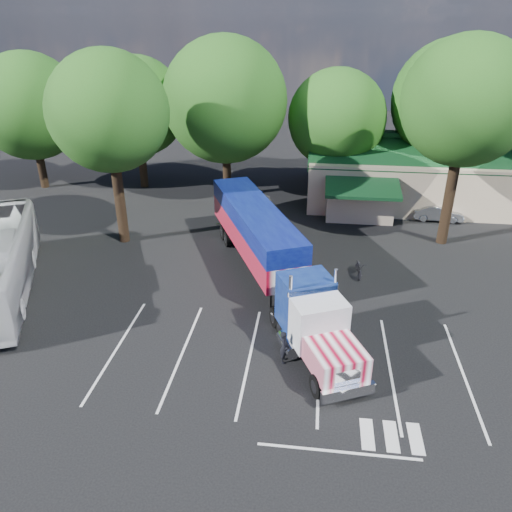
# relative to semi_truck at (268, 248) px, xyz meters

# --- Properties ---
(ground) EXTENTS (120.00, 120.00, 0.00)m
(ground) POSITION_rel_semi_truck_xyz_m (-0.09, -1.17, -2.30)
(ground) COLOR black
(ground) RESTS_ON ground
(event_hall) EXTENTS (24.20, 14.12, 5.55)m
(event_hall) POSITION_rel_semi_truck_xyz_m (13.65, 16.64, -0.09)
(event_hall) COLOR #BFAB8E
(event_hall) RESTS_ON ground
(tree_row_a) EXTENTS (9.00, 9.00, 11.68)m
(tree_row_a) POSITION_rel_semi_truck_xyz_m (-22.09, 15.33, 4.86)
(tree_row_a) COLOR black
(tree_row_a) RESTS_ON ground
(tree_row_b) EXTENTS (8.40, 8.40, 11.35)m
(tree_row_b) POSITION_rel_semi_truck_xyz_m (-13.09, 16.63, 4.83)
(tree_row_b) COLOR black
(tree_row_b) RESTS_ON ground
(tree_row_c) EXTENTS (10.00, 10.00, 13.05)m
(tree_row_c) POSITION_rel_semi_truck_xyz_m (-5.09, 15.03, 5.74)
(tree_row_c) COLOR black
(tree_row_c) RESTS_ON ground
(tree_row_d) EXTENTS (8.00, 8.00, 10.60)m
(tree_row_d) POSITION_rel_semi_truck_xyz_m (3.91, 16.33, 4.28)
(tree_row_d) COLOR black
(tree_row_d) RESTS_ON ground
(tree_row_e) EXTENTS (9.60, 9.60, 12.90)m
(tree_row_e) POSITION_rel_semi_truck_xyz_m (12.91, 16.83, 5.79)
(tree_row_e) COLOR black
(tree_row_e) RESTS_ON ground
(tree_near_left) EXTENTS (7.60, 7.60, 12.65)m
(tree_near_left) POSITION_rel_semi_truck_xyz_m (-10.59, 4.83, 6.51)
(tree_near_left) COLOR black
(tree_near_left) RESTS_ON ground
(tree_near_right) EXTENTS (8.00, 8.00, 13.50)m
(tree_near_right) POSITION_rel_semi_truck_xyz_m (11.41, 7.33, 7.16)
(tree_near_right) COLOR black
(tree_near_right) RESTS_ON ground
(semi_truck) EXTENTS (10.05, 18.67, 4.07)m
(semi_truck) POSITION_rel_semi_truck_xyz_m (0.00, 0.00, 0.00)
(semi_truck) COLOR black
(semi_truck) RESTS_ON ground
(woman) EXTENTS (0.40, 0.59, 1.61)m
(woman) POSITION_rel_semi_truck_xyz_m (1.51, -7.17, -1.50)
(woman) COLOR black
(woman) RESTS_ON ground
(bicycle) EXTENTS (0.75, 1.92, 0.99)m
(bicycle) POSITION_rel_semi_truck_xyz_m (5.41, 1.72, -1.80)
(bicycle) COLOR black
(bicycle) RESTS_ON ground
(silver_sedan) EXTENTS (3.74, 1.43, 1.22)m
(silver_sedan) POSITION_rel_semi_truck_xyz_m (11.91, 11.52, -1.69)
(silver_sedan) COLOR #A4A7AB
(silver_sedan) RESTS_ON ground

